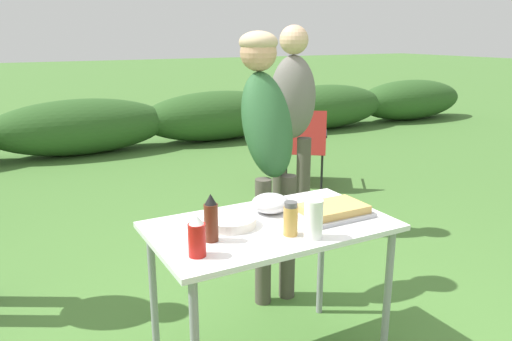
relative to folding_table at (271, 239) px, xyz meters
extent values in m
ellipsoid|color=#2D5623|center=(0.00, 5.10, -0.29)|extent=(2.40, 0.90, 0.74)
ellipsoid|color=#2D5623|center=(2.00, 5.10, -0.29)|extent=(2.40, 0.90, 0.74)
ellipsoid|color=#2D5623|center=(4.00, 5.10, -0.29)|extent=(2.40, 0.90, 0.74)
ellipsoid|color=#2D5623|center=(6.00, 5.10, -0.29)|extent=(2.40, 0.90, 0.74)
cube|color=white|center=(0.00, 0.00, 0.06)|extent=(1.10, 0.64, 0.02)
cylinder|color=gray|center=(0.49, -0.27, -0.31)|extent=(0.04, 0.04, 0.71)
cylinder|color=gray|center=(-0.49, 0.27, -0.31)|extent=(0.04, 0.04, 0.71)
cylinder|color=gray|center=(0.49, 0.27, -0.31)|extent=(0.04, 0.04, 0.71)
cube|color=#9E9EA3|center=(0.31, -0.05, 0.09)|extent=(0.34, 0.24, 0.02)
cube|color=tan|center=(0.31, -0.05, 0.11)|extent=(0.30, 0.20, 0.04)
cylinder|color=white|center=(-0.18, 0.07, 0.10)|extent=(0.24, 0.24, 0.04)
ellipsoid|color=silver|center=(0.08, 0.13, 0.12)|extent=(0.18, 0.18, 0.09)
cylinder|color=white|center=(0.08, -0.23, 0.16)|extent=(0.08, 0.08, 0.17)
cylinder|color=#B2893D|center=(0.01, -0.16, 0.14)|extent=(0.06, 0.06, 0.13)
cylinder|color=#4C4C4C|center=(0.01, -0.16, 0.22)|extent=(0.06, 0.06, 0.02)
cylinder|color=red|center=(-0.43, -0.16, 0.14)|extent=(0.07, 0.07, 0.13)
cone|color=white|center=(-0.43, -0.16, 0.23)|extent=(0.06, 0.06, 0.04)
cylinder|color=#562314|center=(-0.32, -0.05, 0.16)|extent=(0.06, 0.06, 0.16)
cone|color=black|center=(-0.32, -0.05, 0.26)|extent=(0.05, 0.05, 0.05)
cylinder|color=#4C473D|center=(0.26, 0.53, -0.27)|extent=(0.10, 0.10, 0.78)
cylinder|color=#4C473D|center=(0.42, 0.52, -0.27)|extent=(0.10, 0.10, 0.78)
ellipsoid|color=#28562D|center=(0.34, 0.64, 0.41)|extent=(0.32, 0.45, 0.67)
sphere|color=tan|center=(0.35, 0.76, 0.81)|extent=(0.22, 0.22, 0.22)
ellipsoid|color=tan|center=(0.35, 0.76, 0.87)|extent=(0.23, 0.23, 0.13)
cylinder|color=#4C473D|center=(0.92, 1.45, -0.27)|extent=(0.11, 0.11, 0.79)
cylinder|color=#4C473D|center=(1.08, 1.35, -0.27)|extent=(0.11, 0.11, 0.79)
ellipsoid|color=slate|center=(1.00, 1.40, 0.45)|extent=(0.43, 0.40, 0.64)
sphere|color=#DBAD89|center=(1.00, 1.40, 0.87)|extent=(0.22, 0.22, 0.22)
cube|color=maroon|center=(1.86, 2.51, -0.28)|extent=(0.64, 0.64, 0.03)
cube|color=maroon|center=(1.70, 2.28, -0.05)|extent=(0.47, 0.40, 0.44)
cylinder|color=black|center=(1.59, 2.47, -0.47)|extent=(0.02, 0.02, 0.38)
cylinder|color=black|center=(1.91, 2.23, -0.47)|extent=(0.02, 0.02, 0.38)
cylinder|color=black|center=(1.82, 2.79, -0.47)|extent=(0.02, 0.02, 0.38)
cylinder|color=black|center=(2.14, 2.55, -0.47)|extent=(0.02, 0.02, 0.38)
cylinder|color=black|center=(1.68, 2.65, -0.10)|extent=(0.26, 0.35, 0.02)
cylinder|color=black|center=(2.05, 2.38, -0.10)|extent=(0.26, 0.35, 0.02)
camera|label=1|loc=(-1.08, -1.85, 0.92)|focal=35.00mm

